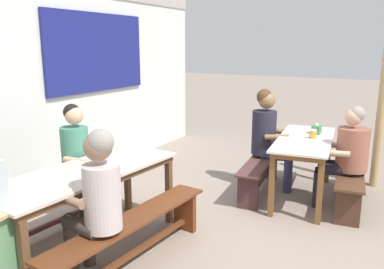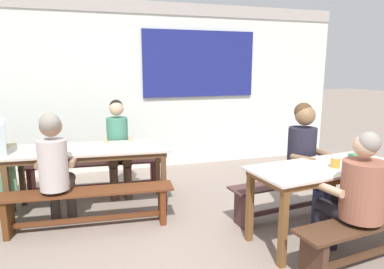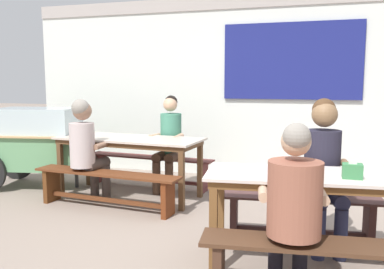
# 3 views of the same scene
# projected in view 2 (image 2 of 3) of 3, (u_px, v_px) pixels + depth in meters

# --- Properties ---
(ground_plane) EXTENTS (40.00, 40.00, 0.00)m
(ground_plane) POSITION_uv_depth(u_px,v_px,m) (206.00, 241.00, 3.42)
(ground_plane) COLOR gray
(backdrop_wall) EXTENTS (6.87, 0.23, 2.77)m
(backdrop_wall) POSITION_uv_depth(u_px,v_px,m) (153.00, 84.00, 5.75)
(backdrop_wall) COLOR silver
(backdrop_wall) RESTS_ON ground_plane
(dining_table_far) EXTENTS (1.93, 0.87, 0.77)m
(dining_table_far) POSITION_uv_depth(u_px,v_px,m) (89.00, 154.00, 4.09)
(dining_table_far) COLOR beige
(dining_table_far) RESTS_ON ground_plane
(dining_table_near) EXTENTS (1.63, 0.81, 0.77)m
(dining_table_near) POSITION_uv_depth(u_px,v_px,m) (325.00, 174.00, 3.36)
(dining_table_near) COLOR silver
(dining_table_near) RESTS_ON ground_plane
(bench_far_back) EXTENTS (1.89, 0.40, 0.43)m
(bench_far_back) POSITION_uv_depth(u_px,v_px,m) (94.00, 173.00, 4.69)
(bench_far_back) COLOR brown
(bench_far_back) RESTS_ON ground_plane
(bench_far_front) EXTENTS (1.86, 0.45, 0.43)m
(bench_far_front) POSITION_uv_depth(u_px,v_px,m) (88.00, 203.00, 3.65)
(bench_far_front) COLOR #5D2F18
(bench_far_front) RESTS_ON ground_plane
(bench_near_back) EXTENTS (1.48, 0.45, 0.43)m
(bench_near_back) POSITION_uv_depth(u_px,v_px,m) (287.00, 194.00, 3.93)
(bench_near_back) COLOR #492E2B
(bench_near_back) RESTS_ON ground_plane
(bench_near_front) EXTENTS (1.52, 0.47, 0.43)m
(bench_near_front) POSITION_uv_depth(u_px,v_px,m) (369.00, 235.00, 2.95)
(bench_near_front) COLOR #4B2F1D
(bench_near_front) RESTS_ON ground_plane
(person_left_back_turned) EXTENTS (0.44, 0.53, 1.28)m
(person_left_back_turned) POSITION_uv_depth(u_px,v_px,m) (55.00, 163.00, 3.56)
(person_left_back_turned) COLOR #433933
(person_left_back_turned) RESTS_ON ground_plane
(person_center_facing) EXTENTS (0.40, 0.52, 1.30)m
(person_center_facing) POSITION_uv_depth(u_px,v_px,m) (118.00, 143.00, 4.62)
(person_center_facing) COLOR #4D3527
(person_center_facing) RESTS_ON ground_plane
(person_near_front) EXTENTS (0.50, 0.59, 1.22)m
(person_near_front) POSITION_uv_depth(u_px,v_px,m) (356.00, 192.00, 2.88)
(person_near_front) COLOR black
(person_near_front) RESTS_ON ground_plane
(person_right_near_table) EXTENTS (0.49, 0.57, 1.34)m
(person_right_near_table) POSITION_uv_depth(u_px,v_px,m) (306.00, 154.00, 3.86)
(person_right_near_table) COLOR #2D3053
(person_right_near_table) RESTS_ON ground_plane
(tissue_box) EXTENTS (0.14, 0.11, 0.13)m
(tissue_box) POSITION_uv_depth(u_px,v_px,m) (357.00, 159.00, 3.37)
(tissue_box) COLOR #3A804B
(tissue_box) RESTS_ON dining_table_near
(condiment_jar) EXTENTS (0.09, 0.09, 0.11)m
(condiment_jar) POSITION_uv_depth(u_px,v_px,m) (335.00, 162.00, 3.27)
(condiment_jar) COLOR orange
(condiment_jar) RESTS_ON dining_table_near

